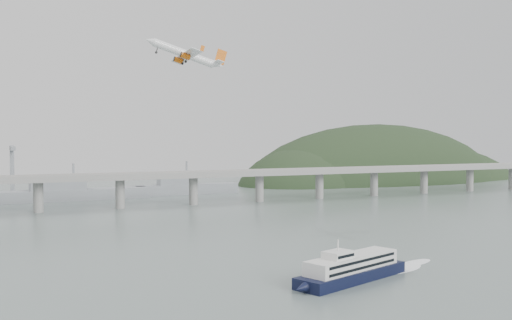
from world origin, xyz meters
name	(u,v)px	position (x,y,z in m)	size (l,w,h in m)	color
ground	(319,263)	(0.00, 0.00, 0.00)	(900.00, 900.00, 0.00)	slate
bridge	(163,180)	(-1.15, 200.00, 17.65)	(800.00, 22.00, 23.90)	gray
headland	(389,198)	(285.18, 331.75, -19.34)	(365.00, 155.00, 156.00)	black
ferry	(352,269)	(-4.05, -27.22, 3.84)	(72.38, 31.79, 14.16)	black
airliner	(186,55)	(-21.04, 89.70, 86.04)	(41.49, 37.38, 15.18)	white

